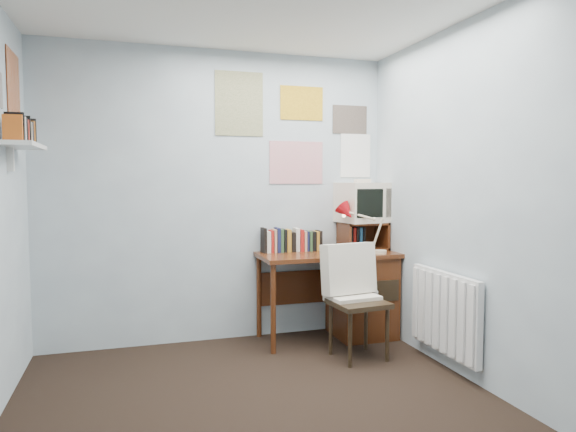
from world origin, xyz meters
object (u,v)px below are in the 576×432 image
object	(u,v)px
radiator	(445,312)
desk_chair	(359,303)
desk	(356,291)
desk_lamp	(381,231)
crt_tv	(362,201)
tv_riser	(363,236)
wall_shelf	(24,145)

from	to	relation	value
radiator	desk_chair	bearing A→B (deg)	142.30
desk	desk_lamp	world-z (taller)	desk_lamp
desk_chair	crt_tv	distance (m)	1.08
desk_chair	tv_riser	bearing A→B (deg)	56.46
desk_chair	wall_shelf	world-z (taller)	wall_shelf
desk_lamp	wall_shelf	xyz separation A→B (m)	(-2.72, -0.20, 0.66)
desk	crt_tv	xyz separation A→B (m)	(0.12, 0.13, 0.80)
desk	wall_shelf	size ratio (longest dim) A/B	1.94
desk_chair	radiator	bearing A→B (deg)	-43.48
desk_lamp	crt_tv	bearing A→B (deg)	85.62
desk_lamp	radiator	xyz separation A→B (m)	(0.14, -0.75, -0.54)
desk_chair	wall_shelf	distance (m)	2.64
radiator	wall_shelf	size ratio (longest dim) A/B	1.29
desk	tv_riser	bearing A→B (deg)	42.96
desk_lamp	radiator	world-z (taller)	desk_lamp
desk	desk_lamp	bearing A→B (deg)	-50.32
tv_riser	radiator	size ratio (longest dim) A/B	0.50
tv_riser	radiator	xyz separation A→B (m)	(0.17, -1.04, -0.47)
desk_lamp	wall_shelf	distance (m)	2.81
radiator	desk	bearing A→B (deg)	107.24
desk_lamp	wall_shelf	world-z (taller)	wall_shelf
desk_chair	desk	bearing A→B (deg)	61.75
desk_lamp	crt_tv	xyz separation A→B (m)	(-0.03, 0.31, 0.25)
radiator	wall_shelf	distance (m)	3.15
desk_lamp	wall_shelf	size ratio (longest dim) A/B	0.64
desk	desk_chair	world-z (taller)	desk_chair
crt_tv	wall_shelf	world-z (taller)	wall_shelf
desk_chair	radiator	distance (m)	0.64
desk	crt_tv	size ratio (longest dim) A/B	2.89
tv_riser	wall_shelf	xyz separation A→B (m)	(-2.69, -0.49, 0.74)
desk_lamp	tv_riser	bearing A→B (deg)	86.37
desk_chair	wall_shelf	xyz separation A→B (m)	(-2.35, 0.16, 1.19)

